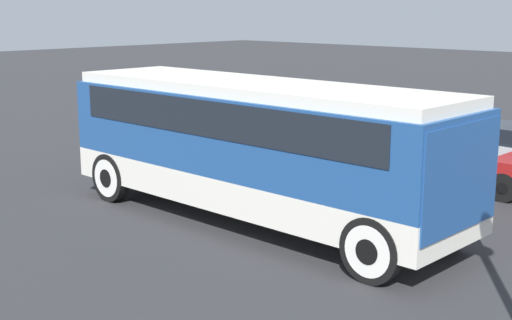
% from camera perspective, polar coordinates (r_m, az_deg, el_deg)
% --- Properties ---
extents(ground_plane, '(120.00, 120.00, 0.00)m').
position_cam_1_polar(ground_plane, '(15.24, 0.00, -4.92)').
color(ground_plane, '#2D2D30').
extents(tour_bus, '(9.37, 2.66, 2.97)m').
position_cam_1_polar(tour_bus, '(14.74, 0.27, 1.71)').
color(tour_bus, silver).
rests_on(tour_bus, ground_plane).
extents(parked_car_near, '(4.26, 1.89, 1.28)m').
position_cam_1_polar(parked_car_near, '(21.09, 18.55, 1.07)').
color(parked_car_near, '#BCBCC1').
rests_on(parked_car_near, ground_plane).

